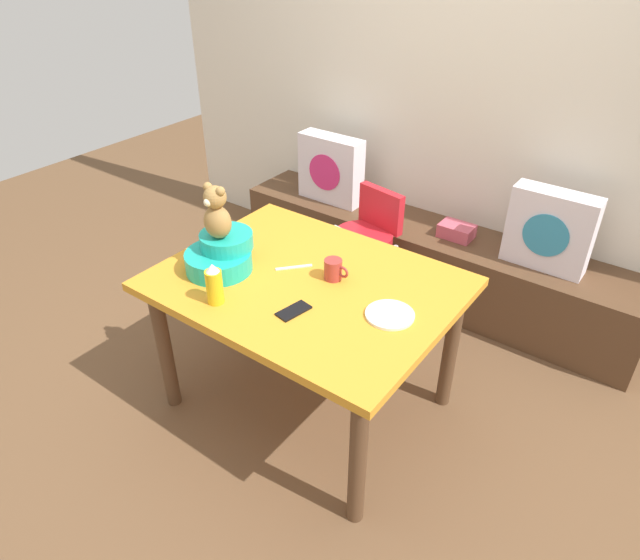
% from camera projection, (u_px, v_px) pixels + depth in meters
% --- Properties ---
extents(ground_plane, '(8.00, 8.00, 0.00)m').
position_uv_depth(ground_plane, '(308.00, 401.00, 2.89)').
color(ground_plane, brown).
extents(back_wall, '(4.40, 0.10, 2.60)m').
position_uv_depth(back_wall, '(468.00, 80.00, 3.20)').
color(back_wall, silver).
rests_on(back_wall, ground_plane).
extents(window_bench, '(2.60, 0.44, 0.46)m').
position_uv_depth(window_bench, '(426.00, 261.00, 3.60)').
color(window_bench, brown).
rests_on(window_bench, ground_plane).
extents(pillow_floral_left, '(0.44, 0.15, 0.44)m').
position_uv_depth(pillow_floral_left, '(331.00, 169.00, 3.71)').
color(pillow_floral_left, silver).
rests_on(pillow_floral_left, window_bench).
extents(pillow_floral_right, '(0.44, 0.15, 0.44)m').
position_uv_depth(pillow_floral_right, '(550.00, 230.00, 3.00)').
color(pillow_floral_right, silver).
rests_on(pillow_floral_right, window_bench).
extents(book_stack, '(0.20, 0.14, 0.08)m').
position_uv_depth(book_stack, '(457.00, 231.00, 3.37)').
color(book_stack, '#C65265').
rests_on(book_stack, window_bench).
extents(dining_table, '(1.28, 0.99, 0.74)m').
position_uv_depth(dining_table, '(307.00, 299.00, 2.54)').
color(dining_table, orange).
rests_on(dining_table, ground_plane).
extents(highchair, '(0.38, 0.49, 0.79)m').
position_uv_depth(highchair, '(365.00, 239.00, 3.25)').
color(highchair, red).
rests_on(highchair, ground_plane).
extents(infant_seat_teal, '(0.30, 0.33, 0.16)m').
position_uv_depth(infant_seat_teal, '(221.00, 254.00, 2.53)').
color(infant_seat_teal, '#1BAB9B').
rests_on(infant_seat_teal, dining_table).
extents(teddy_bear, '(0.13, 0.12, 0.25)m').
position_uv_depth(teddy_bear, '(217.00, 213.00, 2.42)').
color(teddy_bear, '#A07740').
rests_on(teddy_bear, infant_seat_teal).
extents(ketchup_bottle, '(0.07, 0.07, 0.18)m').
position_uv_depth(ketchup_bottle, '(214.00, 284.00, 2.30)').
color(ketchup_bottle, gold).
rests_on(ketchup_bottle, dining_table).
extents(coffee_mug, '(0.12, 0.08, 0.09)m').
position_uv_depth(coffee_mug, '(334.00, 269.00, 2.47)').
color(coffee_mug, '#9E332D').
rests_on(coffee_mug, dining_table).
extents(dinner_plate_near, '(0.20, 0.20, 0.01)m').
position_uv_depth(dinner_plate_near, '(390.00, 315.00, 2.26)').
color(dinner_plate_near, white).
rests_on(dinner_plate_near, dining_table).
extents(cell_phone, '(0.10, 0.15, 0.01)m').
position_uv_depth(cell_phone, '(294.00, 311.00, 2.29)').
color(cell_phone, black).
rests_on(cell_phone, dining_table).
extents(table_fork, '(0.12, 0.14, 0.01)m').
position_uv_depth(table_fork, '(294.00, 267.00, 2.57)').
color(table_fork, silver).
rests_on(table_fork, dining_table).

